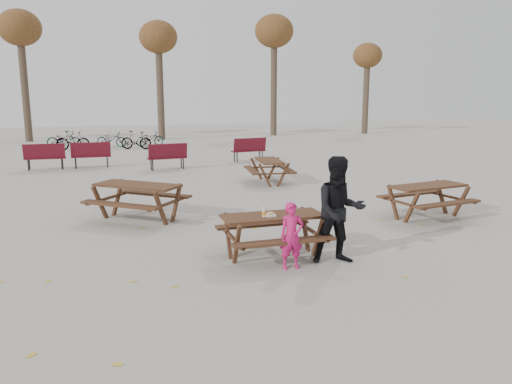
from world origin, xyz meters
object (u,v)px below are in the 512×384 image
object	(u,v)px
picnic_table_north	(138,202)
soda_bottle	(264,213)
child	(292,236)
adult	(339,210)
main_picnic_table	(273,225)
picnic_table_east	(427,201)
picnic_table_far	(269,171)
food_tray	(270,215)

from	to	relation	value
picnic_table_north	soda_bottle	bearing A→B (deg)	-22.07
soda_bottle	child	distance (m)	0.72
adult	main_picnic_table	bearing A→B (deg)	157.16
adult	picnic_table_east	distance (m)	4.17
adult	picnic_table_far	world-z (taller)	adult
adult	child	bearing A→B (deg)	-167.65
soda_bottle	picnic_table_north	bearing A→B (deg)	118.21
soda_bottle	adult	bearing A→B (deg)	-25.19
food_tray	picnic_table_far	size ratio (longest dim) A/B	0.10
main_picnic_table	child	bearing A→B (deg)	-81.63
picnic_table_east	picnic_table_north	size ratio (longest dim) A/B	0.93
main_picnic_table	picnic_table_far	bearing A→B (deg)	71.52
soda_bottle	picnic_table_north	distance (m)	4.04
adult	picnic_table_north	bearing A→B (deg)	136.99
picnic_table_far	main_picnic_table	bearing A→B (deg)	168.43
picnic_table_east	picnic_table_north	bearing A→B (deg)	155.94
picnic_table_north	picnic_table_far	xyz separation A→B (m)	(4.52, 3.79, -0.04)
picnic_table_east	picnic_table_north	distance (m)	6.78
main_picnic_table	picnic_table_east	bearing A→B (deg)	20.17
adult	picnic_table_east	world-z (taller)	adult
soda_bottle	picnic_table_far	world-z (taller)	soda_bottle
child	picnic_table_far	world-z (taller)	child
food_tray	picnic_table_east	distance (m)	4.86
soda_bottle	main_picnic_table	bearing A→B (deg)	22.35
main_picnic_table	soda_bottle	world-z (taller)	soda_bottle
soda_bottle	picnic_table_east	xyz separation A→B (m)	(4.63, 1.71, -0.45)
soda_bottle	picnic_table_north	world-z (taller)	soda_bottle
food_tray	picnic_table_north	world-z (taller)	picnic_table_north
main_picnic_table	picnic_table_north	world-z (taller)	picnic_table_north
soda_bottle	picnic_table_east	distance (m)	4.96
soda_bottle	picnic_table_far	distance (m)	7.80
picnic_table_east	soda_bottle	bearing A→B (deg)	-168.17
child	picnic_table_north	bearing A→B (deg)	121.25
picnic_table_east	picnic_table_far	distance (m)	5.97
child	picnic_table_east	size ratio (longest dim) A/B	0.62
picnic_table_east	picnic_table_north	xyz separation A→B (m)	(-6.53, 1.83, 0.03)
soda_bottle	picnic_table_far	bearing A→B (deg)	70.34
soda_bottle	picnic_table_north	size ratio (longest dim) A/B	0.09
soda_bottle	picnic_table_east	world-z (taller)	soda_bottle
adult	picnic_table_north	size ratio (longest dim) A/B	0.94
adult	picnic_table_far	distance (m)	8.04
food_tray	picnic_table_east	xyz separation A→B (m)	(4.52, 1.73, -0.40)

